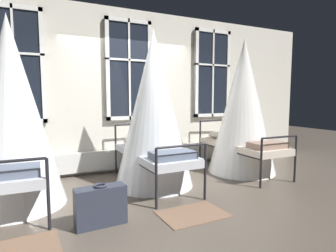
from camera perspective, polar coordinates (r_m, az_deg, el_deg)
The scene contains 9 objects.
ground at distance 4.57m, azimuth -2.73°, elevation -12.30°, with size 19.59×19.59×0.00m, color brown.
back_wall_with_windows at distance 5.57m, azimuth -8.21°, elevation 7.04°, with size 8.88×0.10×3.08m, color beige.
window_bank at distance 5.46m, azimuth -7.76°, elevation 2.68°, with size 4.74×0.10×2.81m.
cot_first at distance 4.11m, azimuth -29.23°, elevation 1.92°, with size 1.26×1.89×2.47m.
cot_second at distance 4.47m, azimuth -2.92°, elevation 2.94°, with size 1.26×1.88×2.47m.
cot_third at distance 5.47m, azimuth 14.97°, elevation 3.45°, with size 1.26×1.89×2.50m.
rug_first at distance 3.17m, azimuth -28.87°, elevation -21.57°, with size 0.80×0.56×0.01m, color brown.
rug_second at distance 3.60m, azimuth 5.00°, elevation -17.40°, with size 0.80×0.56×0.01m, color brown.
suitcase_dark at distance 3.33m, azimuth -13.54°, elevation -15.51°, with size 0.57×0.23×0.47m.
Camera 1 is at (-1.72, -3.99, 1.43)m, focal length 29.96 mm.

